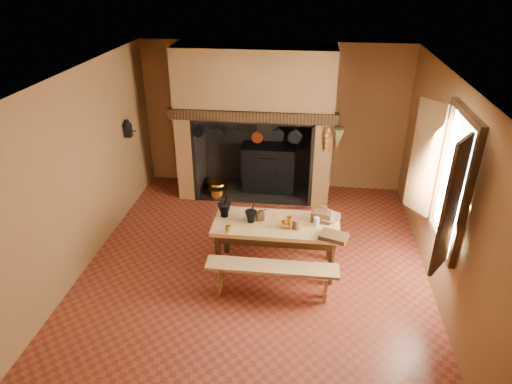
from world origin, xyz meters
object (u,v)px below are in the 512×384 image
work_table (276,230)px  mixing_bowl (329,218)px  iron_range (269,167)px  wicker_basket (321,216)px  bench_front (272,273)px  coffee_grinder (260,216)px

work_table → mixing_bowl: 0.77m
mixing_bowl → iron_range: bearing=114.5°
work_table → wicker_basket: wicker_basket is taller
iron_range → work_table: 2.56m
work_table → wicker_basket: (0.63, 0.13, 0.21)m
work_table → mixing_bowl: (0.74, 0.15, 0.16)m
bench_front → mixing_bowl: size_ratio=5.61×
coffee_grinder → wicker_basket: wicker_basket is taller
iron_range → coffee_grinder: bearing=-87.7°
iron_range → mixing_bowl: bearing=-65.5°
mixing_bowl → coffee_grinder: bearing=-174.5°
iron_range → work_table: iron_range is taller
coffee_grinder → iron_range: bearing=70.9°
coffee_grinder → mixing_bowl: coffee_grinder is taller
iron_range → bench_front: (0.34, -3.18, -0.11)m
work_table → coffee_grinder: coffee_grinder is taller
iron_range → wicker_basket: size_ratio=5.37×
bench_front → coffee_grinder: 0.88m
bench_front → iron_range: bearing=96.1°
bench_front → coffee_grinder: bearing=108.7°
mixing_bowl → wicker_basket: wicker_basket is taller
bench_front → mixing_bowl: 1.18m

